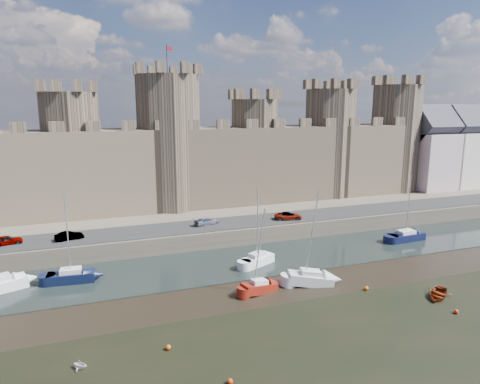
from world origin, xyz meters
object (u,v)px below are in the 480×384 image
Objects in this scene: sailboat_1 at (71,276)px; sailboat_4 at (259,286)px; car_0 at (6,240)px; sailboat_2 at (257,259)px; sailboat_3 at (406,236)px; car_1 at (69,236)px; car_3 at (288,216)px; car_2 at (207,221)px; sailboat_5 at (310,278)px.

sailboat_1 reaches higher than sailboat_4.
sailboat_1 reaches higher than car_0.
sailboat_2 is 1.01× the size of sailboat_3.
car_0 is at bearing 135.42° from sailboat_1.
sailboat_1 is (0.30, -8.94, -2.28)m from car_1.
car_0 reaches higher than car_3.
sailboat_1 is at bearing 149.37° from sailboat_2.
car_0 is at bearing 102.24° from car_3.
sailboat_3 is 1.05× the size of sailboat_4.
car_2 is (27.26, 0.29, -0.06)m from car_0.
sailboat_4 is (-12.58, -18.43, -2.39)m from car_3.
sailboat_2 reaches higher than car_3.
sailboat_3 reaches higher than sailboat_4.
car_1 is 0.33× the size of sailboat_5.
car_2 is at bearing 157.31° from sailboat_3.
car_0 is 32.98m from sailboat_2.
sailboat_5 is at bearing -15.36° from sailboat_1.
sailboat_1 is at bearing 174.36° from sailboat_5.
sailboat_3 is at bearing -113.77° from car_1.
car_1 is 27.73m from sailboat_4.
sailboat_1 is at bearing 100.65° from car_2.
sailboat_4 is (-2.90, -7.74, -0.10)m from sailboat_2.
car_3 reaches higher than car_1.
sailboat_1 is at bearing -151.56° from car_0.
car_2 is at bearing 32.51° from sailboat_1.
sailboat_2 reaches higher than car_1.
car_0 is at bearing 131.51° from sailboat_4.
sailboat_3 reaches higher than car_0.
sailboat_5 is (34.26, -19.56, -2.35)m from car_0.
sailboat_2 reaches higher than sailboat_4.
sailboat_3 is 0.91× the size of sailboat_5.
sailboat_4 is at bearing -164.97° from sailboat_5.
car_1 is 19.60m from car_2.
car_0 is at bearing 166.93° from sailboat_3.
car_1 is 0.35× the size of sailboat_1.
sailboat_1 is 28.12m from sailboat_5.
car_3 is 19.58m from sailboat_5.
sailboat_1 is at bearing 118.40° from car_3.
car_2 is 21.76m from sailboat_1.
sailboat_2 is (22.73, -2.25, -0.01)m from sailboat_1.
car_1 is 0.36× the size of sailboat_3.
car_1 is 0.38× the size of sailboat_4.
sailboat_3 is (28.79, -10.38, -2.29)m from car_2.
sailboat_4 is (20.12, -18.93, -2.39)m from car_1.
sailboat_1 is 22.84m from sailboat_2.
car_1 is 32.70m from car_3.
sailboat_2 is (3.45, -12.08, -2.26)m from car_2.
car_3 is at bearing 20.09° from sailboat_1.
car_1 is 25.70m from sailboat_2.
car_1 is (7.69, -0.60, -0.04)m from car_0.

